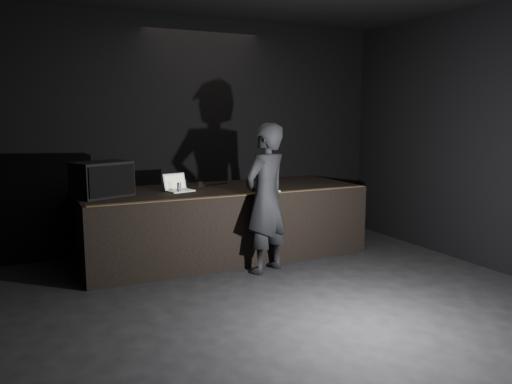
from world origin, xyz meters
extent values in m
plane|color=black|center=(0.00, 0.00, 0.00)|extent=(7.00, 7.00, 0.00)
cube|color=black|center=(0.00, 3.50, 1.75)|extent=(6.00, 0.10, 3.50)
cube|color=black|center=(0.00, 2.73, 0.50)|extent=(4.00, 1.50, 1.00)
cube|color=brown|center=(0.00, 2.02, 1.01)|extent=(3.92, 0.10, 0.01)
cube|color=black|center=(-1.67, 2.69, 1.23)|extent=(0.81, 0.69, 0.45)
cube|color=black|center=(-1.58, 2.46, 1.23)|extent=(0.60, 0.26, 0.39)
cylinder|color=black|center=(-0.13, 3.04, 1.01)|extent=(0.77, 0.24, 0.02)
cube|color=white|center=(-0.63, 2.68, 1.01)|extent=(0.39, 0.32, 0.02)
cube|color=silver|center=(-0.63, 2.68, 1.02)|extent=(0.31, 0.21, 0.00)
cube|color=white|center=(-0.67, 2.82, 1.13)|extent=(0.35, 0.16, 0.22)
cube|color=#D9EB45|center=(-0.67, 2.81, 1.13)|extent=(0.30, 0.13, 0.18)
cylinder|color=silver|center=(-0.68, 2.58, 1.07)|extent=(0.06, 0.06, 0.14)
cylinder|color=navy|center=(-0.68, 2.58, 1.08)|extent=(0.06, 0.06, 0.06)
cylinder|color=#9B1F0E|center=(-0.68, 2.58, 1.04)|extent=(0.06, 0.06, 0.01)
cylinder|color=white|center=(-0.27, 2.88, 1.05)|extent=(0.08, 0.08, 0.09)
cube|color=white|center=(0.55, 2.08, 1.01)|extent=(0.05, 0.15, 0.03)
imported|color=black|center=(0.24, 1.78, 0.97)|extent=(0.84, 0.72, 1.95)
camera|label=1|loc=(-2.59, -3.92, 2.05)|focal=35.00mm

